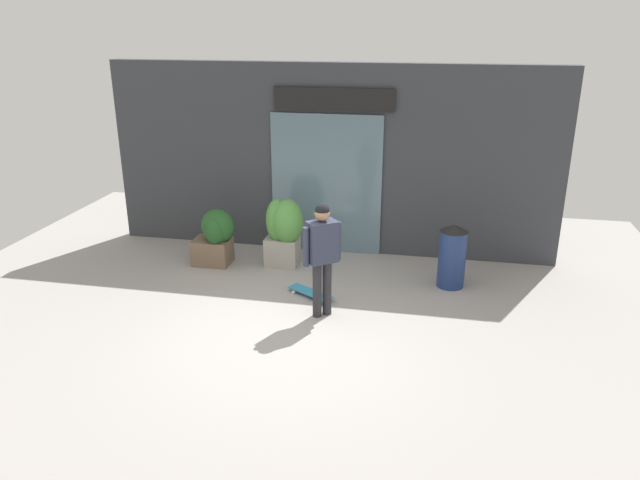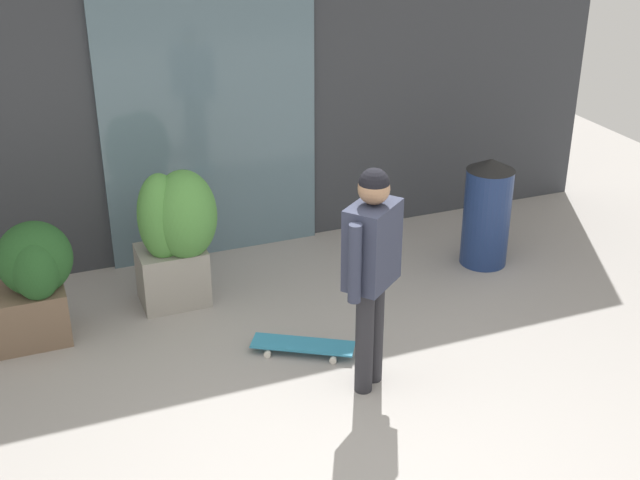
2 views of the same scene
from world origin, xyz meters
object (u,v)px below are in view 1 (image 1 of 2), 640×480
at_px(planter_box_left, 283,230).
at_px(trash_bin, 452,256).
at_px(planter_box_right, 215,236).
at_px(skateboard, 310,293).
at_px(skateboarder, 322,249).

distance_m(planter_box_left, trash_bin, 2.86).
xyz_separation_m(planter_box_left, planter_box_right, (-1.18, -0.16, -0.15)).
height_order(skateboard, planter_box_right, planter_box_right).
bearing_deg(skateboard, trash_bin, -127.75).
height_order(skateboarder, skateboard, skateboarder).
height_order(planter_box_right, trash_bin, trash_bin).
bearing_deg(planter_box_right, skateboarder, -34.90).
bearing_deg(trash_bin, planter_box_right, 178.26).
bearing_deg(planter_box_right, skateboard, -26.66).
height_order(planter_box_left, planter_box_right, planter_box_left).
bearing_deg(planter_box_left, skateboard, -57.44).
relative_size(skateboarder, planter_box_right, 1.67).
bearing_deg(planter_box_left, planter_box_right, -172.11).
xyz_separation_m(skateboarder, trash_bin, (1.83, 1.40, -0.51)).
distance_m(skateboard, planter_box_left, 1.45).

